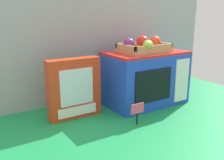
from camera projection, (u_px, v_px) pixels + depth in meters
ground_plane at (120, 108)px, 1.35m from camera, size 1.70×1.70×0.00m
display_back_panel at (97, 38)px, 1.46m from camera, size 1.61×0.03×0.70m
toy_microwave at (145, 78)px, 1.40m from camera, size 0.44×0.26×0.29m
food_groups_crate at (144, 46)px, 1.34m from camera, size 0.25×0.20×0.09m
cookie_set_box at (74, 88)px, 1.21m from camera, size 0.26×0.06×0.29m
price_sign at (137, 111)px, 1.14m from camera, size 0.07×0.01×0.10m
loose_toy_apple at (175, 87)px, 1.61m from camera, size 0.07×0.07×0.07m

